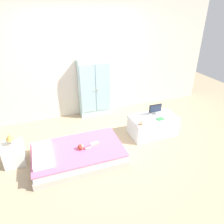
% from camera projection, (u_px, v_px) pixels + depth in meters
% --- Properties ---
extents(ground_plane, '(10.00, 10.00, 0.02)m').
position_uv_depth(ground_plane, '(108.00, 148.00, 4.01)').
color(ground_plane, tan).
extents(back_wall, '(6.40, 0.05, 2.70)m').
position_uv_depth(back_wall, '(84.00, 59.00, 4.69)').
color(back_wall, silver).
rests_on(back_wall, ground_plane).
extents(bed, '(1.55, 0.93, 0.25)m').
position_uv_depth(bed, '(78.00, 155.00, 3.62)').
color(bed, beige).
rests_on(bed, ground_plane).
extents(pillow, '(0.32, 0.67, 0.07)m').
position_uv_depth(pillow, '(43.00, 154.00, 3.37)').
color(pillow, white).
rests_on(pillow, bed).
extents(doll, '(0.39, 0.15, 0.10)m').
position_uv_depth(doll, '(84.00, 146.00, 3.56)').
color(doll, '#D6668E').
rests_on(doll, bed).
extents(nightstand, '(0.33, 0.33, 0.39)m').
position_uv_depth(nightstand, '(14.00, 154.00, 3.53)').
color(nightstand, white).
rests_on(nightstand, ground_plane).
extents(table_lamp, '(0.13, 0.13, 0.20)m').
position_uv_depth(table_lamp, '(9.00, 138.00, 3.37)').
color(table_lamp, '#B7B2AD').
rests_on(table_lamp, nightstand).
extents(wardrobe, '(0.72, 0.29, 1.38)m').
position_uv_depth(wardrobe, '(94.00, 88.00, 4.89)').
color(wardrobe, silver).
rests_on(wardrobe, ground_plane).
extents(tv_stand, '(0.95, 0.53, 0.41)m').
position_uv_depth(tv_stand, '(153.00, 125.00, 4.33)').
color(tv_stand, silver).
rests_on(tv_stand, ground_plane).
extents(tv_monitor, '(0.27, 0.10, 0.23)m').
position_uv_depth(tv_monitor, '(155.00, 109.00, 4.27)').
color(tv_monitor, '#99999E').
rests_on(tv_monitor, tv_stand).
extents(rocking_horse_toy, '(0.10, 0.04, 0.12)m').
position_uv_depth(rocking_horse_toy, '(141.00, 122.00, 3.93)').
color(rocking_horse_toy, '#8E6642').
rests_on(rocking_horse_toy, tv_stand).
extents(book_green, '(0.14, 0.10, 0.02)m').
position_uv_depth(book_green, '(160.00, 119.00, 4.15)').
color(book_green, '#429E51').
rests_on(book_green, tv_stand).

